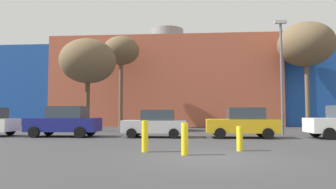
% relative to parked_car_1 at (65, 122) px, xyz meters
% --- Properties ---
extents(ground_plane, '(200.00, 200.00, 0.00)m').
position_rel_parked_car_1_xyz_m(ground_plane, '(8.45, -8.14, -0.93)').
color(ground_plane, '#38383A').
extents(building_backdrop, '(41.35, 11.73, 11.80)m').
position_rel_parked_car_1_xyz_m(building_backdrop, '(4.75, 19.40, 3.88)').
color(building_backdrop, '#B2563D').
rests_on(building_backdrop, ground_plane).
extents(parked_car_1, '(4.31, 2.11, 1.87)m').
position_rel_parked_car_1_xyz_m(parked_car_1, '(0.00, 0.00, 0.00)').
color(parked_car_1, navy).
rests_on(parked_car_1, ground_plane).
extents(parked_car_2, '(3.80, 1.87, 1.65)m').
position_rel_parked_car_1_xyz_m(parked_car_2, '(5.62, -0.00, -0.11)').
color(parked_car_2, silver).
rests_on(parked_car_2, ground_plane).
extents(parked_car_3, '(4.09, 2.01, 1.77)m').
position_rel_parked_car_1_xyz_m(parked_car_3, '(10.78, -0.00, -0.05)').
color(parked_car_3, gold).
rests_on(parked_car_3, ground_plane).
extents(bare_tree_0, '(4.50, 4.50, 7.43)m').
position_rel_parked_car_1_xyz_m(bare_tree_0, '(-0.55, 5.60, 4.67)').
color(bare_tree_0, brown).
rests_on(bare_tree_0, ground_plane).
extents(bare_tree_1, '(3.49, 3.49, 8.89)m').
position_rel_parked_car_1_xyz_m(bare_tree_1, '(0.96, 10.72, 6.45)').
color(bare_tree_1, brown).
rests_on(bare_tree_1, ground_plane).
extents(bare_tree_2, '(5.18, 5.18, 9.96)m').
position_rel_parked_car_1_xyz_m(bare_tree_2, '(18.52, 11.13, 6.92)').
color(bare_tree_2, brown).
rests_on(bare_tree_2, ground_plane).
extents(bollard_yellow_0, '(0.24, 0.24, 1.19)m').
position_rel_parked_car_1_xyz_m(bollard_yellow_0, '(6.05, -6.83, -0.34)').
color(bollard_yellow_0, yellow).
rests_on(bollard_yellow_0, ground_plane).
extents(bollard_yellow_1, '(0.24, 0.24, 1.13)m').
position_rel_parked_car_1_xyz_m(bollard_yellow_1, '(7.58, -7.58, -0.37)').
color(bollard_yellow_1, yellow).
rests_on(bollard_yellow_1, ground_plane).
extents(bollard_yellow_2, '(0.24, 0.24, 0.96)m').
position_rel_parked_car_1_xyz_m(bollard_yellow_2, '(9.68, -6.23, -0.45)').
color(bollard_yellow_2, yellow).
rests_on(bollard_yellow_2, ground_plane).
extents(street_lamp, '(0.80, 0.24, 7.65)m').
position_rel_parked_car_1_xyz_m(street_lamp, '(13.76, 2.39, 3.42)').
color(street_lamp, '#59595E').
rests_on(street_lamp, ground_plane).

